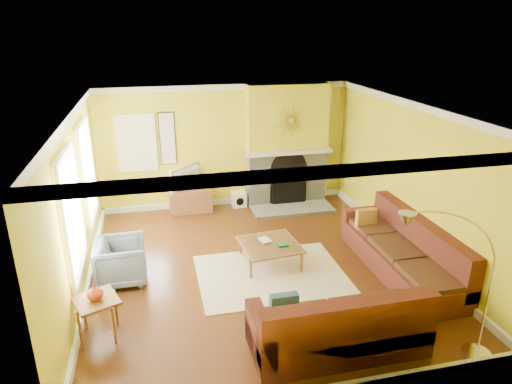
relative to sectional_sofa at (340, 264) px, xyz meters
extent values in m
cube|color=brown|center=(-1.09, 0.98, -0.46)|extent=(5.50, 6.00, 0.02)
cube|color=white|center=(-1.09, 0.98, 2.26)|extent=(5.50, 6.00, 0.02)
cube|color=yellow|center=(-1.09, 3.99, 0.90)|extent=(5.50, 0.02, 2.70)
cube|color=yellow|center=(-1.09, -2.03, 0.90)|extent=(5.50, 0.02, 2.70)
cube|color=yellow|center=(-3.85, 0.98, 0.90)|extent=(0.02, 6.00, 2.70)
cube|color=yellow|center=(1.67, 0.98, 0.90)|extent=(0.02, 6.00, 2.70)
cube|color=white|center=(-3.81, 2.28, 1.05)|extent=(0.06, 1.22, 1.72)
cube|color=white|center=(-3.81, 0.38, 1.05)|extent=(0.06, 1.22, 1.72)
cube|color=white|center=(-2.99, 3.94, 1.10)|extent=(0.82, 0.06, 1.22)
cube|color=white|center=(-2.34, 3.95, 1.15)|extent=(0.34, 0.04, 1.14)
cube|color=white|center=(0.26, 3.54, 0.80)|extent=(1.92, 0.22, 0.08)
cube|color=#98958F|center=(0.26, 3.23, -0.42)|extent=(1.80, 0.70, 0.06)
cube|color=beige|center=(-0.91, 0.66, -0.44)|extent=(2.40, 1.80, 0.02)
cube|color=brown|center=(-1.94, 3.68, -0.20)|extent=(0.92, 0.41, 0.50)
imported|color=black|center=(-1.94, 3.68, 0.32)|extent=(0.79, 0.68, 0.53)
cube|color=white|center=(-0.85, 3.77, -0.29)|extent=(0.32, 0.32, 0.32)
imported|color=slate|center=(-3.29, 1.03, -0.09)|extent=(0.80, 0.77, 0.71)
imported|color=#C84320|center=(-3.53, -0.34, 0.23)|extent=(0.26, 0.26, 0.22)
imported|color=white|center=(-0.98, 1.15, -0.06)|extent=(0.22, 0.27, 0.02)
camera|label=1|loc=(-2.65, -5.70, 3.48)|focal=32.00mm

